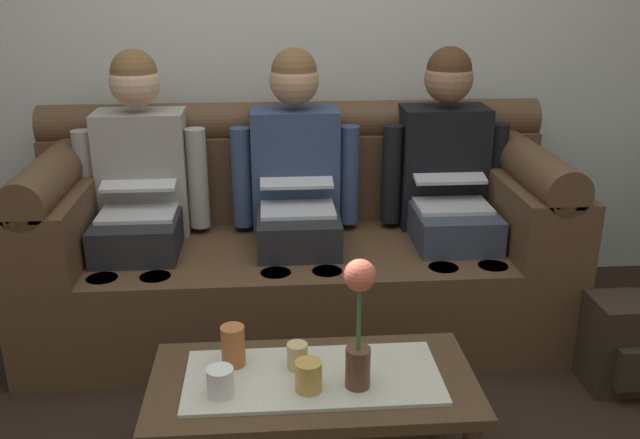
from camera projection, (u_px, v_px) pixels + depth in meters
The scene contains 11 objects.
couch at pixel (297, 246), 3.05m from camera, with size 2.25×0.88×0.96m.
person_left at pixel (140, 187), 2.90m from camera, with size 0.56×0.67×1.22m.
person_middle at pixel (296, 184), 2.94m from camera, with size 0.56×0.67×1.22m.
person_right at pixel (448, 181), 2.99m from camera, with size 0.56×0.67×1.22m.
coffee_table at pixel (313, 392), 2.07m from camera, with size 0.98×0.48×0.39m.
flower_vase at pixel (359, 320), 1.92m from camera, with size 0.09×0.09×0.40m.
cup_near_left at pixel (309, 376), 1.96m from camera, with size 0.08×0.08×0.09m, color gold.
cup_near_right at pixel (233, 346), 2.08m from camera, with size 0.07×0.07×0.13m, color #B26633.
cup_far_center at pixel (220, 382), 1.94m from camera, with size 0.08×0.08×0.08m, color white.
cup_far_left at pixel (297, 356), 2.07m from camera, with size 0.06×0.06×0.08m, color #DBB77A.
backpack_right at pixel (634, 344), 2.62m from camera, with size 0.35×0.26×0.36m.
Camera 1 is at (-0.11, -1.65, 1.53)m, focal length 38.50 mm.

